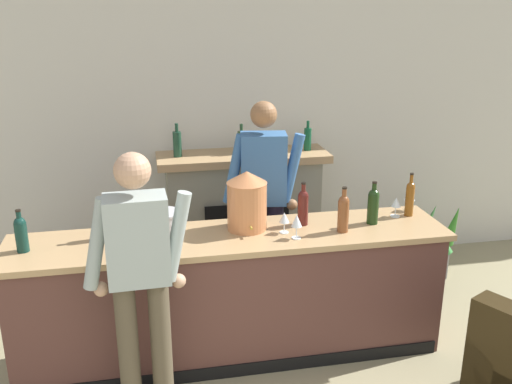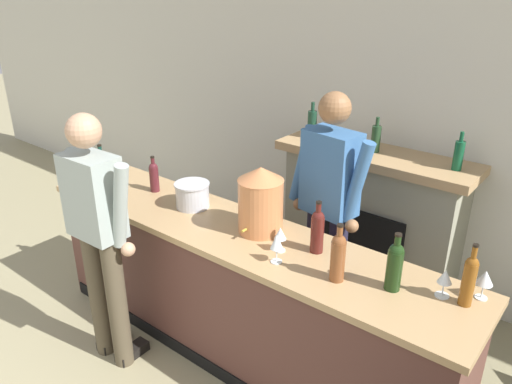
# 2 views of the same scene
# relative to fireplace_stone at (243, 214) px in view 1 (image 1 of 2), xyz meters

# --- Properties ---
(wall_back_panel) EXTENTS (12.00, 0.07, 2.75)m
(wall_back_panel) POSITION_rel_fireplace_stone_xyz_m (-0.52, 0.26, 0.75)
(wall_back_panel) COLOR beige
(wall_back_panel) RESTS_ON ground_plane
(bar_counter) EXTENTS (3.15, 0.65, 0.98)m
(bar_counter) POSITION_rel_fireplace_stone_xyz_m (-0.32, -1.33, -0.13)
(bar_counter) COLOR #523029
(bar_counter) RESTS_ON ground_plane
(fireplace_stone) EXTENTS (1.58, 0.52, 1.53)m
(fireplace_stone) POSITION_rel_fireplace_stone_xyz_m (0.00, 0.00, 0.00)
(fireplace_stone) COLOR gray
(fireplace_stone) RESTS_ON ground_plane
(potted_plant_corner) EXTENTS (0.46, 0.50, 0.77)m
(potted_plant_corner) POSITION_rel_fireplace_stone_xyz_m (1.82, -0.43, -0.29)
(potted_plant_corner) COLOR #494640
(potted_plant_corner) RESTS_ON ground_plane
(person_customer) EXTENTS (0.66, 0.31, 1.76)m
(person_customer) POSITION_rel_fireplace_stone_xyz_m (-0.96, -1.91, 0.36)
(person_customer) COLOR #4C4230
(person_customer) RESTS_ON ground_plane
(person_bartender) EXTENTS (0.65, 0.34, 1.83)m
(person_bartender) POSITION_rel_fireplace_stone_xyz_m (0.03, -0.77, 0.40)
(person_bartender) COLOR #1F1C31
(person_bartender) RESTS_ON ground_plane
(copper_dispenser) EXTENTS (0.29, 0.33, 0.44)m
(copper_dispenser) POSITION_rel_fireplace_stone_xyz_m (-0.18, -1.23, 0.57)
(copper_dispenser) COLOR #C37747
(copper_dispenser) RESTS_ON bar_counter
(ice_bucket_steel) EXTENTS (0.25, 0.25, 0.18)m
(ice_bucket_steel) POSITION_rel_fireplace_stone_xyz_m (-0.79, -1.25, 0.44)
(ice_bucket_steel) COLOR silver
(ice_bucket_steel) RESTS_ON bar_counter
(wine_bottle_riesling_slim) EXTENTS (0.08, 0.08, 0.33)m
(wine_bottle_riesling_slim) POSITION_rel_fireplace_stone_xyz_m (0.75, -1.31, 0.50)
(wine_bottle_riesling_slim) COLOR black
(wine_bottle_riesling_slim) RESTS_ON bar_counter
(wine_bottle_chardonnay_pale) EXTENTS (0.08, 0.08, 0.34)m
(wine_bottle_chardonnay_pale) POSITION_rel_fireplace_stone_xyz_m (0.48, -1.42, 0.50)
(wine_bottle_chardonnay_pale) COLOR brown
(wine_bottle_chardonnay_pale) RESTS_ON bar_counter
(wine_bottle_merlot_tall) EXTENTS (0.07, 0.07, 0.28)m
(wine_bottle_merlot_tall) POSITION_rel_fireplace_stone_xyz_m (-1.21, -1.23, 0.48)
(wine_bottle_merlot_tall) COLOR #501D23
(wine_bottle_merlot_tall) RESTS_ON bar_counter
(wine_bottle_burgundy_dark) EXTENTS (0.08, 0.08, 0.29)m
(wine_bottle_burgundy_dark) POSITION_rel_fireplace_stone_xyz_m (-1.71, -1.33, 0.49)
(wine_bottle_burgundy_dark) COLOR #10322B
(wine_bottle_burgundy_dark) RESTS_ON bar_counter
(wine_bottle_cabernet_heavy) EXTENTS (0.08, 0.08, 0.33)m
(wine_bottle_cabernet_heavy) POSITION_rel_fireplace_stone_xyz_m (0.24, -1.23, 0.50)
(wine_bottle_cabernet_heavy) COLOR #4A1814
(wine_bottle_cabernet_heavy) RESTS_ON bar_counter
(wine_bottle_port_short) EXTENTS (0.07, 0.07, 0.34)m
(wine_bottle_port_short) POSITION_rel_fireplace_stone_xyz_m (1.09, -1.21, 0.50)
(wine_bottle_port_short) COLOR brown
(wine_bottle_port_short) RESTS_ON bar_counter
(wine_glass_near_bucket) EXTENTS (0.07, 0.07, 0.18)m
(wine_glass_near_bucket) POSITION_rel_fireplace_stone_xyz_m (0.12, -1.47, 0.48)
(wine_glass_near_bucket) COLOR silver
(wine_glass_near_bucket) RESTS_ON bar_counter
(wine_glass_back_row) EXTENTS (0.07, 0.07, 0.16)m
(wine_glass_back_row) POSITION_rel_fireplace_stone_xyz_m (0.06, -1.36, 0.46)
(wine_glass_back_row) COLOR silver
(wine_glass_back_row) RESTS_ON bar_counter
(wine_glass_by_dispenser) EXTENTS (0.09, 0.09, 0.16)m
(wine_glass_by_dispenser) POSITION_rel_fireplace_stone_xyz_m (1.14, -1.10, 0.47)
(wine_glass_by_dispenser) COLOR silver
(wine_glass_by_dispenser) RESTS_ON bar_counter
(wine_glass_front_left) EXTENTS (0.07, 0.07, 0.16)m
(wine_glass_front_left) POSITION_rel_fireplace_stone_xyz_m (0.98, -1.21, 0.46)
(wine_glass_front_left) COLOR silver
(wine_glass_front_left) RESTS_ON bar_counter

